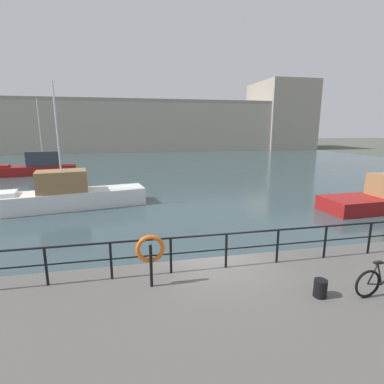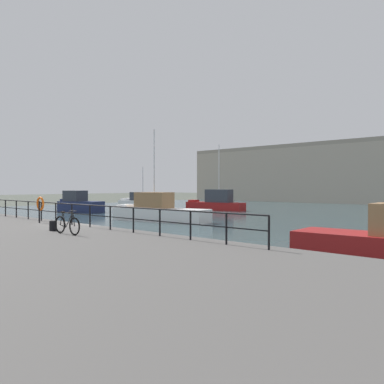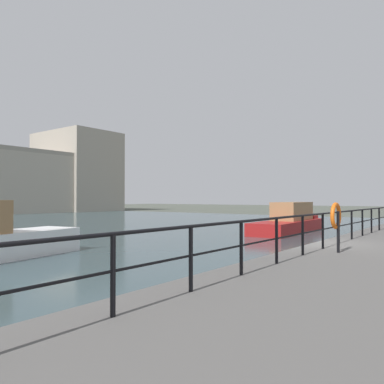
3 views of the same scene
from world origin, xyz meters
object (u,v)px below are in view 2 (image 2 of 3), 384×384
(mooring_bollard, at_px, (53,226))
(moored_white_yacht, at_px, (144,202))
(life_ring_stand, at_px, (40,205))
(moored_green_narrowboat, at_px, (158,211))
(parked_bicycle, at_px, (67,225))
(moored_small_launch, at_px, (79,204))
(moored_red_daysailer, at_px, (216,202))

(mooring_bollard, bearing_deg, moored_white_yacht, 133.12)
(life_ring_stand, bearing_deg, moored_green_narrowboat, 109.03)
(moored_green_narrowboat, relative_size, parked_bicycle, 5.13)
(parked_bicycle, bearing_deg, moored_white_yacht, 132.32)
(moored_green_narrowboat, height_order, moored_small_launch, moored_green_narrowboat)
(moored_white_yacht, xyz_separation_m, moored_red_daysailer, (9.22, 3.79, 0.13))
(moored_green_narrowboat, relative_size, life_ring_stand, 6.51)
(mooring_bollard, relative_size, life_ring_stand, 0.31)
(moored_small_launch, xyz_separation_m, mooring_bollard, (23.30, -15.40, 0.28))
(moored_white_yacht, relative_size, parked_bicycle, 3.96)
(moored_red_daysailer, distance_m, moored_small_launch, 16.18)
(parked_bicycle, relative_size, mooring_bollard, 4.02)
(moored_red_daysailer, height_order, parked_bicycle, moored_red_daysailer)
(life_ring_stand, bearing_deg, parked_bicycle, -16.07)
(moored_white_yacht, relative_size, moored_red_daysailer, 0.87)
(moored_white_yacht, bearing_deg, moored_small_launch, 76.35)
(moored_white_yacht, xyz_separation_m, moored_green_narrowboat, (15.08, -11.17, 0.05))
(life_ring_stand, bearing_deg, mooring_bollard, -18.95)
(moored_red_daysailer, xyz_separation_m, life_ring_stand, (10.14, -27.36, 1.01))
(moored_white_yacht, height_order, parked_bicycle, moored_white_yacht)
(moored_white_yacht, distance_m, parked_bicycle, 35.47)
(moored_red_daysailer, relative_size, life_ring_stand, 5.76)
(moored_red_daysailer, height_order, moored_green_narrowboat, moored_red_daysailer)
(moored_white_yacht, distance_m, moored_green_narrowboat, 18.76)
(parked_bicycle, distance_m, life_ring_stand, 5.88)
(moored_red_daysailer, xyz_separation_m, moored_small_launch, (-9.15, -13.34, -0.02))
(moored_green_narrowboat, bearing_deg, moored_red_daysailer, -79.26)
(moored_white_yacht, height_order, moored_red_daysailer, moored_red_daysailer)
(moored_small_launch, bearing_deg, moored_green_narrowboat, 157.25)
(moored_red_daysailer, bearing_deg, life_ring_stand, 102.29)
(moored_white_yacht, distance_m, life_ring_stand, 30.51)
(moored_small_launch, bearing_deg, moored_white_yacht, -106.20)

